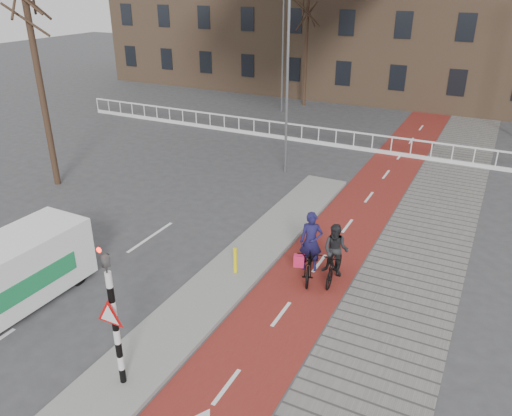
% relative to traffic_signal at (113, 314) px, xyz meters
% --- Properties ---
extents(ground, '(120.00, 120.00, 0.00)m').
position_rel_traffic_signal_xyz_m(ground, '(0.60, 2.02, -1.99)').
color(ground, '#38383A').
rests_on(ground, ground).
extents(bike_lane, '(2.50, 60.00, 0.01)m').
position_rel_traffic_signal_xyz_m(bike_lane, '(2.10, 12.02, -1.98)').
color(bike_lane, maroon).
rests_on(bike_lane, ground).
extents(sidewalk, '(3.00, 60.00, 0.01)m').
position_rel_traffic_signal_xyz_m(sidewalk, '(4.90, 12.02, -1.98)').
color(sidewalk, slate).
rests_on(sidewalk, ground).
extents(curb_island, '(1.80, 16.00, 0.12)m').
position_rel_traffic_signal_xyz_m(curb_island, '(-0.10, 6.02, -1.93)').
color(curb_island, gray).
rests_on(curb_island, ground).
extents(traffic_signal, '(0.80, 0.80, 3.68)m').
position_rel_traffic_signal_xyz_m(traffic_signal, '(0.00, 0.00, 0.00)').
color(traffic_signal, black).
rests_on(traffic_signal, curb_island).
extents(bollard, '(0.12, 0.12, 0.83)m').
position_rel_traffic_signal_xyz_m(bollard, '(0.02, 5.19, -1.46)').
color(bollard, yellow).
rests_on(bollard, curb_island).
extents(cyclist_near, '(1.28, 2.18, 2.12)m').
position_rel_traffic_signal_xyz_m(cyclist_near, '(2.07, 6.21, -1.27)').
color(cyclist_near, black).
rests_on(cyclist_near, bike_lane).
extents(cyclist_far, '(0.82, 1.75, 1.87)m').
position_rel_traffic_signal_xyz_m(cyclist_far, '(2.83, 6.28, -1.21)').
color(cyclist_far, black).
rests_on(cyclist_far, bike_lane).
extents(van, '(1.89, 4.51, 1.92)m').
position_rel_traffic_signal_xyz_m(van, '(-4.78, 1.11, -0.98)').
color(van, white).
rests_on(van, ground).
extents(railing, '(28.00, 0.10, 0.99)m').
position_rel_traffic_signal_xyz_m(railing, '(-4.40, 19.02, -1.68)').
color(railing, silver).
rests_on(railing, ground).
extents(tree_left, '(0.27, 0.27, 8.74)m').
position_rel_traffic_signal_xyz_m(tree_left, '(-10.78, 8.24, 2.38)').
color(tree_left, '#301E15').
rests_on(tree_left, ground).
extents(tree_mid, '(0.22, 0.22, 7.31)m').
position_rel_traffic_signal_xyz_m(tree_mid, '(-6.61, 27.40, 1.67)').
color(tree_mid, '#301E15').
rests_on(tree_mid, ground).
extents(streetlight_near, '(0.12, 0.12, 8.92)m').
position_rel_traffic_signal_xyz_m(streetlight_near, '(-2.29, 14.23, 2.47)').
color(streetlight_near, slate).
rests_on(streetlight_near, ground).
extents(streetlight_left, '(0.12, 0.12, 8.29)m').
position_rel_traffic_signal_xyz_m(streetlight_left, '(-7.31, 25.00, 2.16)').
color(streetlight_left, slate).
rests_on(streetlight_left, ground).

